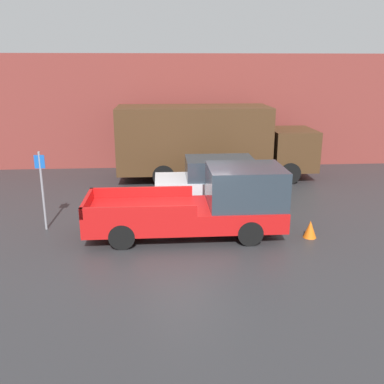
% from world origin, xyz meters
% --- Properties ---
extents(ground_plane, '(60.00, 60.00, 0.00)m').
position_xyz_m(ground_plane, '(0.00, 0.00, 0.00)').
color(ground_plane, '#2D2D30').
extents(building_wall, '(28.00, 0.15, 5.37)m').
position_xyz_m(building_wall, '(0.00, 9.06, 2.69)').
color(building_wall, brown).
rests_on(building_wall, ground).
extents(pickup_truck, '(5.73, 2.02, 2.05)m').
position_xyz_m(pickup_truck, '(0.41, 0.15, 0.94)').
color(pickup_truck, red).
rests_on(pickup_truck, ground).
extents(car, '(4.36, 1.85, 1.69)m').
position_xyz_m(car, '(1.09, 3.06, 0.85)').
color(car, silver).
rests_on(car, ground).
extents(delivery_truck, '(8.54, 2.51, 3.17)m').
position_xyz_m(delivery_truck, '(1.16, 6.64, 1.70)').
color(delivery_truck, '#472D19').
rests_on(delivery_truck, ground).
extents(parking_sign, '(0.30, 0.07, 2.43)m').
position_xyz_m(parking_sign, '(-4.46, 0.89, 1.37)').
color(parking_sign, gray).
rests_on(parking_sign, ground).
extents(traffic_cone, '(0.39, 0.39, 0.51)m').
position_xyz_m(traffic_cone, '(3.41, -0.32, 0.26)').
color(traffic_cone, orange).
rests_on(traffic_cone, ground).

